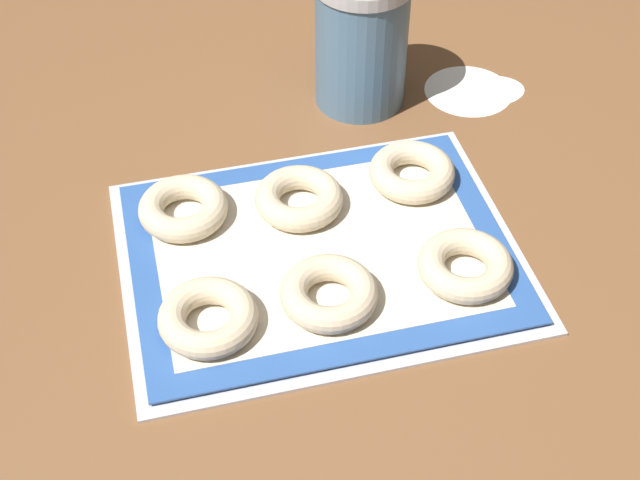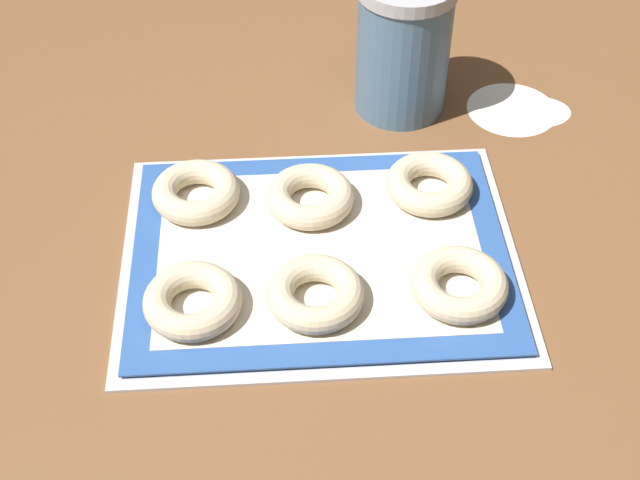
# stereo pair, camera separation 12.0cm
# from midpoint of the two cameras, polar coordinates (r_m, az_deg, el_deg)

# --- Properties ---
(ground_plane) EXTENTS (2.80, 2.80, 0.00)m
(ground_plane) POSITION_cam_midpoint_polar(r_m,az_deg,el_deg) (0.97, -3.44, -0.42)
(ground_plane) COLOR brown
(baking_tray) EXTENTS (0.42, 0.33, 0.01)m
(baking_tray) POSITION_cam_midpoint_polar(r_m,az_deg,el_deg) (0.95, -3.60, -1.13)
(baking_tray) COLOR silver
(baking_tray) RESTS_ON ground_plane
(baking_mat) EXTENTS (0.40, 0.31, 0.00)m
(baking_mat) POSITION_cam_midpoint_polar(r_m,az_deg,el_deg) (0.95, -3.61, -0.91)
(baking_mat) COLOR #2D569E
(baking_mat) RESTS_ON baking_tray
(bagel_front_left) EXTENTS (0.10, 0.10, 0.03)m
(bagel_front_left) POSITION_cam_midpoint_polar(r_m,az_deg,el_deg) (0.88, -11.08, -5.15)
(bagel_front_left) COLOR beige
(bagel_front_left) RESTS_ON baking_mat
(bagel_front_center) EXTENTS (0.10, 0.10, 0.03)m
(bagel_front_center) POSITION_cam_midpoint_polar(r_m,az_deg,el_deg) (0.89, -3.29, -3.68)
(bagel_front_center) COLOR beige
(bagel_front_center) RESTS_ON baking_mat
(bagel_front_right) EXTENTS (0.10, 0.10, 0.03)m
(bagel_front_right) POSITION_cam_midpoint_polar(r_m,az_deg,el_deg) (0.92, 5.63, -1.88)
(bagel_front_right) COLOR beige
(bagel_front_right) RESTS_ON baking_mat
(bagel_back_left) EXTENTS (0.10, 0.10, 0.03)m
(bagel_back_left) POSITION_cam_midpoint_polar(r_m,az_deg,el_deg) (1.00, -12.19, 1.79)
(bagel_back_left) COLOR beige
(bagel_back_left) RESTS_ON baking_mat
(bagel_back_center) EXTENTS (0.10, 0.10, 0.03)m
(bagel_back_center) POSITION_cam_midpoint_polar(r_m,az_deg,el_deg) (0.99, -4.83, 2.47)
(bagel_back_center) COLOR beige
(bagel_back_center) RESTS_ON baking_mat
(bagel_back_right) EXTENTS (0.10, 0.10, 0.03)m
(bagel_back_right) POSITION_cam_midpoint_polar(r_m,az_deg,el_deg) (1.02, 2.57, 4.18)
(bagel_back_right) COLOR beige
(bagel_back_right) RESTS_ON baking_mat
(flour_canister) EXTENTS (0.12, 0.12, 0.18)m
(flour_canister) POSITION_cam_midpoint_polar(r_m,az_deg,el_deg) (1.12, -0.46, 12.57)
(flour_canister) COLOR slate
(flour_canister) RESTS_ON ground_plane
(flour_patch_near) EXTENTS (0.09, 0.07, 0.00)m
(flour_patch_near) POSITION_cam_midpoint_polar(r_m,az_deg,el_deg) (1.20, 8.02, 9.34)
(flour_patch_near) COLOR white
(flour_patch_near) RESTS_ON ground_plane
(flour_patch_far) EXTENTS (0.12, 0.11, 0.00)m
(flour_patch_far) POSITION_cam_midpoint_polar(r_m,az_deg,el_deg) (1.19, 6.62, 9.36)
(flour_patch_far) COLOR white
(flour_patch_far) RESTS_ON ground_plane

